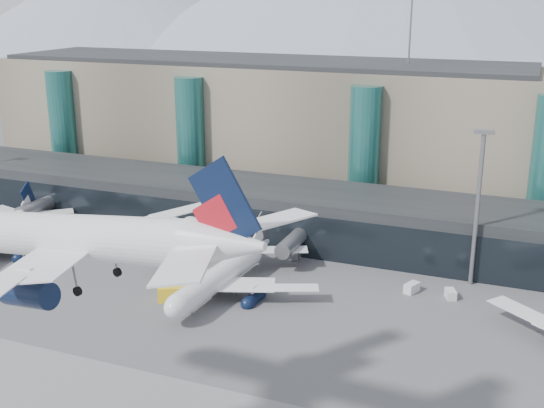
{
  "coord_description": "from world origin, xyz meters",
  "views": [
    {
      "loc": [
        37.71,
        -59.35,
        45.55
      ],
      "look_at": [
        1.4,
        32.0,
        15.07
      ],
      "focal_mm": 45.0,
      "sensor_mm": 36.0,
      "label": 1
    }
  ],
  "objects_px": {
    "lightmast_mid": "(478,200)",
    "veh_g": "(451,294)",
    "jet_parked_mid": "(229,264)",
    "veh_b": "(180,242)",
    "veh_f": "(0,243)",
    "veh_h": "(172,293)",
    "hero_jet": "(109,229)",
    "veh_d": "(412,288)"
  },
  "relations": [
    {
      "from": "lightmast_mid",
      "to": "veh_g",
      "type": "height_order",
      "value": "lightmast_mid"
    },
    {
      "from": "jet_parked_mid",
      "to": "veh_b",
      "type": "bearing_deg",
      "value": 54.61
    },
    {
      "from": "veh_f",
      "to": "veh_h",
      "type": "relative_size",
      "value": 0.7
    },
    {
      "from": "veh_f",
      "to": "jet_parked_mid",
      "type": "bearing_deg",
      "value": -103.65
    },
    {
      "from": "lightmast_mid",
      "to": "hero_jet",
      "type": "height_order",
      "value": "hero_jet"
    },
    {
      "from": "lightmast_mid",
      "to": "veh_b",
      "type": "distance_m",
      "value": 54.5
    },
    {
      "from": "veh_b",
      "to": "hero_jet",
      "type": "bearing_deg",
      "value": -160.12
    },
    {
      "from": "jet_parked_mid",
      "to": "veh_g",
      "type": "xyz_separation_m",
      "value": [
        33.92,
        8.94,
        -3.31
      ]
    },
    {
      "from": "jet_parked_mid",
      "to": "veh_d",
      "type": "distance_m",
      "value": 29.46
    },
    {
      "from": "hero_jet",
      "to": "veh_b",
      "type": "bearing_deg",
      "value": 123.28
    },
    {
      "from": "veh_g",
      "to": "veh_f",
      "type": "bearing_deg",
      "value": -106.3
    },
    {
      "from": "hero_jet",
      "to": "veh_h",
      "type": "height_order",
      "value": "hero_jet"
    },
    {
      "from": "veh_d",
      "to": "veh_b",
      "type": "bearing_deg",
      "value": 106.07
    },
    {
      "from": "veh_b",
      "to": "veh_h",
      "type": "height_order",
      "value": "veh_h"
    },
    {
      "from": "veh_b",
      "to": "jet_parked_mid",
      "type": "bearing_deg",
      "value": -133.65
    },
    {
      "from": "hero_jet",
      "to": "veh_b",
      "type": "xyz_separation_m",
      "value": [
        -25.06,
        56.49,
        -24.37
      ]
    },
    {
      "from": "veh_b",
      "to": "veh_d",
      "type": "xyz_separation_m",
      "value": [
        44.36,
        -4.7,
        0.07
      ]
    },
    {
      "from": "jet_parked_mid",
      "to": "veh_b",
      "type": "distance_m",
      "value": 21.65
    },
    {
      "from": "veh_f",
      "to": "veh_g",
      "type": "relative_size",
      "value": 1.25
    },
    {
      "from": "veh_d",
      "to": "veh_g",
      "type": "height_order",
      "value": "veh_d"
    },
    {
      "from": "jet_parked_mid",
      "to": "veh_d",
      "type": "height_order",
      "value": "jet_parked_mid"
    },
    {
      "from": "veh_d",
      "to": "veh_g",
      "type": "distance_m",
      "value": 6.04
    },
    {
      "from": "veh_h",
      "to": "lightmast_mid",
      "type": "bearing_deg",
      "value": 3.65
    },
    {
      "from": "lightmast_mid",
      "to": "veh_h",
      "type": "xyz_separation_m",
      "value": [
        -42.25,
        -23.39,
        -13.23
      ]
    },
    {
      "from": "jet_parked_mid",
      "to": "veh_h",
      "type": "xyz_separation_m",
      "value": [
        -6.03,
        -7.72,
        -2.82
      ]
    },
    {
      "from": "veh_b",
      "to": "veh_h",
      "type": "distance_m",
      "value": 23.79
    },
    {
      "from": "lightmast_mid",
      "to": "veh_h",
      "type": "height_order",
      "value": "lightmast_mid"
    },
    {
      "from": "lightmast_mid",
      "to": "hero_jet",
      "type": "distance_m",
      "value": 65.59
    },
    {
      "from": "hero_jet",
      "to": "veh_d",
      "type": "xyz_separation_m",
      "value": [
        19.31,
        51.79,
        -24.3
      ]
    },
    {
      "from": "veh_b",
      "to": "veh_h",
      "type": "xyz_separation_m",
      "value": [
        10.45,
        -21.36,
        0.49
      ]
    },
    {
      "from": "veh_d",
      "to": "veh_f",
      "type": "height_order",
      "value": "veh_f"
    },
    {
      "from": "jet_parked_mid",
      "to": "veh_d",
      "type": "xyz_separation_m",
      "value": [
        27.88,
        8.94,
        -3.24
      ]
    },
    {
      "from": "veh_b",
      "to": "veh_f",
      "type": "relative_size",
      "value": 0.81
    },
    {
      "from": "veh_b",
      "to": "veh_d",
      "type": "height_order",
      "value": "veh_d"
    },
    {
      "from": "veh_g",
      "to": "lightmast_mid",
      "type": "bearing_deg",
      "value": 138.83
    },
    {
      "from": "hero_jet",
      "to": "veh_h",
      "type": "relative_size",
      "value": 8.86
    },
    {
      "from": "veh_h",
      "to": "veh_d",
      "type": "bearing_deg",
      "value": 0.85
    },
    {
      "from": "lightmast_mid",
      "to": "veh_g",
      "type": "distance_m",
      "value": 15.45
    },
    {
      "from": "hero_jet",
      "to": "veh_g",
      "type": "distance_m",
      "value": 62.6
    },
    {
      "from": "lightmast_mid",
      "to": "veh_d",
      "type": "relative_size",
      "value": 9.47
    },
    {
      "from": "veh_d",
      "to": "veh_g",
      "type": "xyz_separation_m",
      "value": [
        6.04,
        -0.0,
        -0.07
      ]
    },
    {
      "from": "lightmast_mid",
      "to": "veh_d",
      "type": "xyz_separation_m",
      "value": [
        -8.34,
        -6.72,
        -13.65
      ]
    }
  ]
}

